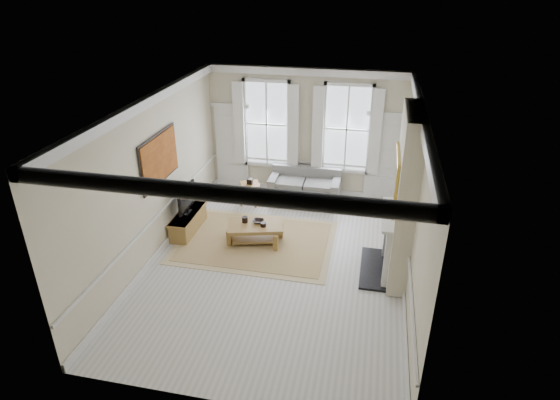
% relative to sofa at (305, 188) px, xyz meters
% --- Properties ---
extents(floor, '(7.20, 7.20, 0.00)m').
position_rel_sofa_xyz_m(floor, '(-0.08, -3.11, -0.36)').
color(floor, '#B7B5AD').
rests_on(floor, ground).
extents(ceiling, '(7.20, 7.20, 0.00)m').
position_rel_sofa_xyz_m(ceiling, '(-0.08, -3.11, 3.04)').
color(ceiling, white).
rests_on(ceiling, back_wall).
extents(back_wall, '(5.20, 0.00, 5.20)m').
position_rel_sofa_xyz_m(back_wall, '(-0.08, 0.49, 1.34)').
color(back_wall, beige).
rests_on(back_wall, floor).
extents(left_wall, '(0.00, 7.20, 7.20)m').
position_rel_sofa_xyz_m(left_wall, '(-2.68, -3.11, 1.34)').
color(left_wall, beige).
rests_on(left_wall, floor).
extents(right_wall, '(0.00, 7.20, 7.20)m').
position_rel_sofa_xyz_m(right_wall, '(2.52, -3.11, 1.34)').
color(right_wall, beige).
rests_on(right_wall, floor).
extents(window_left, '(1.26, 0.20, 2.20)m').
position_rel_sofa_xyz_m(window_left, '(-1.13, 0.44, 1.54)').
color(window_left, '#B2BCC6').
rests_on(window_left, back_wall).
extents(window_right, '(1.26, 0.20, 2.20)m').
position_rel_sofa_xyz_m(window_right, '(0.97, 0.44, 1.54)').
color(window_right, '#B2BCC6').
rests_on(window_right, back_wall).
extents(door_left, '(0.90, 0.08, 2.30)m').
position_rel_sofa_xyz_m(door_left, '(-2.13, 0.45, 0.79)').
color(door_left, silver).
rests_on(door_left, floor).
extents(door_right, '(0.90, 0.08, 2.30)m').
position_rel_sofa_xyz_m(door_right, '(1.97, 0.45, 0.79)').
color(door_right, silver).
rests_on(door_right, floor).
extents(painting, '(0.05, 1.66, 1.06)m').
position_rel_sofa_xyz_m(painting, '(-2.64, -2.81, 1.69)').
color(painting, '#A75C1C').
rests_on(painting, left_wall).
extents(chimney_breast, '(0.35, 1.70, 3.38)m').
position_rel_sofa_xyz_m(chimney_breast, '(2.35, -2.91, 1.34)').
color(chimney_breast, beige).
rests_on(chimney_breast, floor).
extents(hearth, '(0.55, 1.50, 0.05)m').
position_rel_sofa_xyz_m(hearth, '(1.92, -2.91, -0.33)').
color(hearth, black).
rests_on(hearth, floor).
extents(fireplace, '(0.21, 1.45, 1.33)m').
position_rel_sofa_xyz_m(fireplace, '(2.12, -2.91, 0.37)').
color(fireplace, silver).
rests_on(fireplace, floor).
extents(mirror, '(0.06, 1.26, 1.06)m').
position_rel_sofa_xyz_m(mirror, '(2.13, -2.91, 1.69)').
color(mirror, '#B79332').
rests_on(mirror, chimney_breast).
extents(sofa, '(1.84, 0.90, 0.86)m').
position_rel_sofa_xyz_m(sofa, '(0.00, 0.00, 0.00)').
color(sofa, slate).
rests_on(sofa, floor).
extents(side_table, '(0.62, 0.62, 0.57)m').
position_rel_sofa_xyz_m(side_table, '(-1.37, -0.51, 0.10)').
color(side_table, brown).
rests_on(side_table, floor).
extents(rug, '(3.50, 2.60, 0.02)m').
position_rel_sofa_xyz_m(rug, '(-0.75, -2.36, -0.35)').
color(rug, '#9D8051').
rests_on(rug, floor).
extents(coffee_table, '(1.36, 1.00, 0.46)m').
position_rel_sofa_xyz_m(coffee_table, '(-0.75, -2.36, 0.02)').
color(coffee_table, brown).
rests_on(coffee_table, rug).
extents(ceramic_pot_a, '(0.13, 0.13, 0.13)m').
position_rel_sofa_xyz_m(ceramic_pot_a, '(-1.00, -2.31, 0.16)').
color(ceramic_pot_a, black).
rests_on(ceramic_pot_a, coffee_table).
extents(ceramic_pot_b, '(0.13, 0.13, 0.09)m').
position_rel_sofa_xyz_m(ceramic_pot_b, '(-0.55, -2.41, 0.14)').
color(ceramic_pot_b, black).
rests_on(ceramic_pot_b, coffee_table).
extents(bowl, '(0.25, 0.25, 0.06)m').
position_rel_sofa_xyz_m(bowl, '(-0.70, -2.26, 0.13)').
color(bowl, black).
rests_on(bowl, coffee_table).
extents(tv_stand, '(0.43, 1.33, 0.47)m').
position_rel_sofa_xyz_m(tv_stand, '(-2.42, -2.20, -0.12)').
color(tv_stand, brown).
rests_on(tv_stand, floor).
extents(tv, '(0.08, 0.90, 0.68)m').
position_rel_sofa_xyz_m(tv, '(-2.39, -2.20, 0.51)').
color(tv, black).
rests_on(tv, tv_stand).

